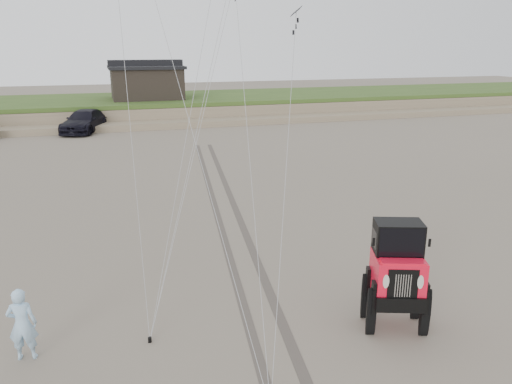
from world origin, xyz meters
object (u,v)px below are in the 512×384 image
Objects in this scene: man at (22,324)px; jeep at (396,287)px; truck_c at (85,121)px; cabin at (146,81)px.

jeep is at bearing 177.63° from man.
truck_c is at bearing 122.85° from jeep.
cabin is 1.15× the size of truck_c.
jeep is at bearing -56.41° from truck_c.
truck_c is at bearing -130.53° from cabin.
cabin is 4.00× the size of man.
jeep is 8.09m from man.
man is (-6.20, -35.90, -2.44)m from cabin.
truck_c is at bearing -85.10° from man.
truck_c is (-5.36, -6.28, -2.43)m from cabin.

